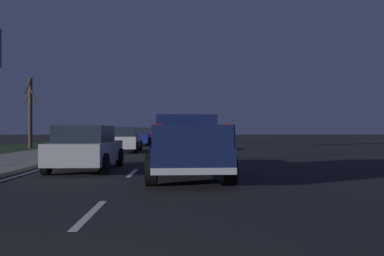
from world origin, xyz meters
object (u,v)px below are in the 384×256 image
at_px(pickup_truck, 187,146).
at_px(sedan_white, 124,139).
at_px(sedan_blue, 139,136).
at_px(bare_tree_far, 30,111).
at_px(sedan_red, 147,135).
at_px(sedan_silver, 86,148).

height_order(pickup_truck, sedan_white, pickup_truck).
xyz_separation_m(sedan_blue, bare_tree_far, (-4.56, 7.60, 1.95)).
bearing_deg(sedan_red, bare_tree_far, 150.18).
xyz_separation_m(pickup_truck, sedan_silver, (1.80, 3.42, -0.13)).
bearing_deg(sedan_silver, sedan_red, 0.25).
bearing_deg(bare_tree_far, pickup_truck, -148.55).
bearing_deg(pickup_truck, sedan_blue, 8.96).
bearing_deg(sedan_red, pickup_truck, -173.61).
height_order(sedan_silver, bare_tree_far, bare_tree_far).
height_order(pickup_truck, sedan_red, pickup_truck).
relative_size(sedan_blue, sedan_white, 1.00).
bearing_deg(bare_tree_far, sedan_white, -126.06).
relative_size(sedan_white, bare_tree_far, 0.85).
relative_size(pickup_truck, bare_tree_far, 1.06).
relative_size(sedan_red, sedan_white, 1.00).
bearing_deg(bare_tree_far, sedan_blue, -59.06).
bearing_deg(sedan_red, sedan_silver, -179.75).
xyz_separation_m(sedan_red, sedan_blue, (-8.81, 0.06, 0.00)).
xyz_separation_m(sedan_white, bare_tree_far, (5.57, 7.65, 1.95)).
bearing_deg(sedan_white, sedan_red, -0.05).
xyz_separation_m(sedan_silver, bare_tree_far, (16.54, 7.79, 1.95)).
relative_size(sedan_red, sedan_blue, 1.01).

